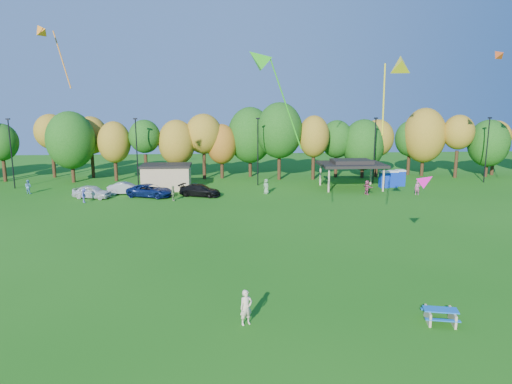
{
  "coord_description": "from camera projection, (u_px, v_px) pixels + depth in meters",
  "views": [
    {
      "loc": [
        -2.66,
        -20.9,
        11.05
      ],
      "look_at": [
        -0.71,
        6.0,
        5.76
      ],
      "focal_mm": 32.0,
      "sensor_mm": 36.0,
      "label": 1
    }
  ],
  "objects": [
    {
      "name": "lamp_posts",
      "position": [
        258.0,
        149.0,
        61.11
      ],
      "size": [
        64.5,
        0.25,
        9.09
      ],
      "color": "black",
      "rests_on": "ground"
    },
    {
      "name": "kite_2",
      "position": [
        257.0,
        59.0,
        32.42
      ],
      "size": [
        4.45,
        1.65,
        7.56
      ],
      "color": "green"
    },
    {
      "name": "utility_building",
      "position": [
        167.0,
        177.0,
        58.93
      ],
      "size": [
        6.3,
        4.3,
        3.25
      ],
      "color": "tan",
      "rests_on": "ground"
    },
    {
      "name": "far_person_3",
      "position": [
        367.0,
        187.0,
        55.64
      ],
      "size": [
        1.06,
        1.71,
        1.76
      ],
      "primitive_type": "imported",
      "rotation": [
        0.0,
        0.0,
        1.93
      ],
      "color": "#A74566",
      "rests_on": "ground"
    },
    {
      "name": "porta_potties",
      "position": [
        392.0,
        179.0,
        60.84
      ],
      "size": [
        3.75,
        2.22,
        2.18
      ],
      "color": "#0C2EA8",
      "rests_on": "ground"
    },
    {
      "name": "car_a",
      "position": [
        92.0,
        192.0,
        53.54
      ],
      "size": [
        4.83,
        2.92,
        1.54
      ],
      "primitive_type": "imported",
      "rotation": [
        0.0,
        0.0,
        1.31
      ],
      "color": "silver",
      "rests_on": "ground"
    },
    {
      "name": "kite_7",
      "position": [
        427.0,
        180.0,
        30.12
      ],
      "size": [
        1.64,
        1.47,
        1.36
      ],
      "color": "#D40B88"
    },
    {
      "name": "far_person_4",
      "position": [
        84.0,
        195.0,
        51.15
      ],
      "size": [
        0.63,
        1.07,
        1.64
      ],
      "primitive_type": "imported",
      "rotation": [
        0.0,
        0.0,
        1.6
      ],
      "color": "#5053B0",
      "rests_on": "ground"
    },
    {
      "name": "ground",
      "position": [
        279.0,
        328.0,
        22.77
      ],
      "size": [
        160.0,
        160.0,
        0.0
      ],
      "primitive_type": "plane",
      "color": "#19600F",
      "rests_on": "ground"
    },
    {
      "name": "far_person_1",
      "position": [
        417.0,
        188.0,
        55.45
      ],
      "size": [
        0.74,
        0.64,
        1.71
      ],
      "primitive_type": "imported",
      "rotation": [
        0.0,
        0.0,
        5.84
      ],
      "color": "#AE527B",
      "rests_on": "ground"
    },
    {
      "name": "kite_flyer",
      "position": [
        246.0,
        307.0,
        22.95
      ],
      "size": [
        0.78,
        0.66,
        1.83
      ],
      "primitive_type": "imported",
      "rotation": [
        0.0,
        0.0,
        0.39
      ],
      "color": "beige",
      "rests_on": "ground"
    },
    {
      "name": "far_person_5",
      "position": [
        266.0,
        186.0,
        56.11
      ],
      "size": [
        0.98,
        1.08,
        1.85
      ],
      "primitive_type": "imported",
      "rotation": [
        0.0,
        0.0,
        5.27
      ],
      "color": "#699163",
      "rests_on": "ground"
    },
    {
      "name": "picnic_table",
      "position": [
        440.0,
        315.0,
        23.25
      ],
      "size": [
        1.95,
        1.73,
        0.73
      ],
      "rotation": [
        0.0,
        0.0,
        -0.23
      ],
      "color": "tan",
      "rests_on": "ground"
    },
    {
      "name": "far_person_2",
      "position": [
        28.0,
        187.0,
        56.16
      ],
      "size": [
        1.02,
        0.92,
        1.73
      ],
      "primitive_type": "imported",
      "rotation": [
        0.0,
        0.0,
        2.77
      ],
      "color": "#538DB7",
      "rests_on": "ground"
    },
    {
      "name": "car_b",
      "position": [
        126.0,
        188.0,
        55.89
      ],
      "size": [
        4.42,
        1.6,
        1.45
      ],
      "primitive_type": "imported",
      "rotation": [
        0.0,
        0.0,
        1.59
      ],
      "color": "#A3A2A8",
      "rests_on": "ground"
    },
    {
      "name": "kite_10",
      "position": [
        41.0,
        31.0,
        36.51
      ],
      "size": [
        2.85,
        2.24,
        5.3
      ],
      "color": "orange"
    },
    {
      "name": "car_c",
      "position": [
        150.0,
        191.0,
        54.26
      ],
      "size": [
        5.98,
        4.18,
        1.51
      ],
      "primitive_type": "imported",
      "rotation": [
        0.0,
        0.0,
        1.23
      ],
      "color": "#0D1B4F",
      "rests_on": "ground"
    },
    {
      "name": "tree_line",
      "position": [
        234.0,
        139.0,
        66.1
      ],
      "size": [
        93.57,
        10.55,
        11.15
      ],
      "color": "black",
      "rests_on": "ground"
    },
    {
      "name": "pavilion",
      "position": [
        351.0,
        164.0,
        59.35
      ],
      "size": [
        8.2,
        6.2,
        3.77
      ],
      "color": "tan",
      "rests_on": "ground"
    },
    {
      "name": "kite_4",
      "position": [
        400.0,
        63.0,
        28.51
      ],
      "size": [
        1.85,
        3.38,
        5.53
      ],
      "color": "yellow"
    },
    {
      "name": "car_d",
      "position": [
        200.0,
        190.0,
        54.67
      ],
      "size": [
        5.39,
        3.55,
        1.45
      ],
      "primitive_type": "imported",
      "rotation": [
        0.0,
        0.0,
        1.24
      ],
      "color": "black",
      "rests_on": "ground"
    },
    {
      "name": "far_person_0",
      "position": [
        173.0,
        193.0,
        52.06
      ],
      "size": [
        0.58,
        1.07,
        1.74
      ],
      "primitive_type": "imported",
      "rotation": [
        0.0,
        0.0,
        1.73
      ],
      "color": "#718D56",
      "rests_on": "ground"
    },
    {
      "name": "kite_13",
      "position": [
        498.0,
        54.0,
        47.77
      ],
      "size": [
        1.49,
        1.73,
        1.47
      ],
      "color": "#BC4416"
    }
  ]
}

